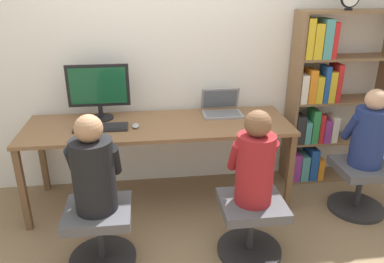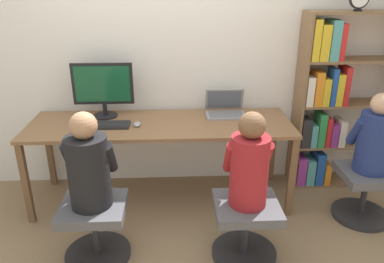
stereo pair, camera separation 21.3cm
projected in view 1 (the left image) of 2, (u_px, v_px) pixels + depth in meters
ground_plane at (163, 222)px, 3.16m from camera, size 14.00×14.00×0.00m
wall_back at (155, 51)px, 3.38m from camera, size 10.00×0.05×2.60m
desk at (159, 131)px, 3.23m from camera, size 2.26×0.71×0.75m
desktop_monitor at (99, 91)px, 3.22m from camera, size 0.53×0.22×0.48m
laptop at (222, 109)px, 3.42m from camera, size 0.35×0.28×0.22m
keyboard at (101, 127)px, 3.09m from camera, size 0.44×0.17×0.03m
computer_mouse_by_keyboard at (135, 126)px, 3.12m from camera, size 0.06×0.11×0.03m
office_chair_left at (100, 231)px, 2.63m from camera, size 0.48×0.48×0.45m
office_chair_right at (251, 223)px, 2.72m from camera, size 0.48×0.48×0.45m
person_at_monitor at (93, 169)px, 2.45m from camera, size 0.35×0.32×0.68m
person_at_laptop at (255, 162)px, 2.54m from camera, size 0.32×0.31×0.68m
bookshelf at (324, 103)px, 3.56m from camera, size 0.94×0.28×1.65m
office_chair_side at (360, 183)px, 3.24m from camera, size 0.48×0.48×0.45m
person_near_shelf at (369, 132)px, 3.06m from camera, size 0.33×0.31×0.66m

